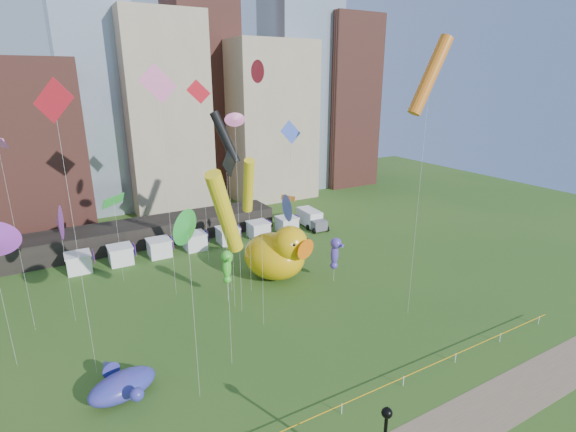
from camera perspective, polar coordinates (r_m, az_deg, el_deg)
ground at (r=34.62m, az=7.06°, el=-24.43°), size 160.00×160.00×0.00m
skyline at (r=83.26m, az=-17.86°, el=15.69°), size 101.00×23.00×68.00m
pavilion at (r=66.87m, az=-17.87°, el=-2.01°), size 38.00×6.00×3.20m
vendor_tents at (r=62.68m, az=-12.15°, el=-3.33°), size 33.24×2.80×2.40m
caution_tape at (r=34.17m, az=7.11°, el=-23.59°), size 50.00×0.06×0.90m
big_duck at (r=51.78m, az=-1.39°, el=-4.94°), size 9.00×10.06×7.04m
small_duck at (r=57.10m, az=-1.51°, el=-4.60°), size 3.28×4.32×3.27m
seahorse_green at (r=46.56m, az=-8.03°, el=-6.32°), size 1.28×1.61×5.91m
seahorse_purple at (r=51.04m, az=6.22°, el=-4.58°), size 1.63×1.86×5.52m
whale_inflatable at (r=37.35m, az=-21.07°, el=-19.97°), size 5.69×6.64×2.28m
box_truck at (r=70.46m, az=3.04°, el=-0.32°), size 2.90×6.55×2.73m
kite_0 at (r=33.99m, az=-28.38°, el=12.52°), size 2.49×1.85×23.25m
kite_1 at (r=40.29m, az=-6.99°, el=12.20°), size 1.26×0.40×20.21m
kite_2 at (r=41.83m, az=-7.76°, el=6.42°), size 2.09×1.84×16.73m
kite_3 at (r=29.64m, az=-13.12°, el=-1.47°), size 1.80×1.90×14.84m
kite_4 at (r=33.08m, az=-8.29°, el=0.35°), size 4.03×3.68×17.01m
kite_5 at (r=50.68m, az=0.06°, el=1.10°), size 1.16×3.07×10.23m
kite_6 at (r=41.50m, az=18.22°, el=17.15°), size 4.12×1.52×26.81m
kite_7 at (r=45.46m, az=-27.92°, el=-0.77°), size 0.73×3.12×11.92m
kite_8 at (r=53.57m, az=-11.68°, el=15.20°), size 2.66×0.91×23.05m
kite_10 at (r=45.40m, az=-8.27°, el=10.16°), size 2.80×2.98×20.06m
kite_11 at (r=52.55m, az=-21.98°, el=1.86°), size 2.83×2.82×10.55m
kite_12 at (r=45.95m, az=-5.25°, el=3.95°), size 2.17×3.92×15.51m
kite_13 at (r=48.53m, az=0.33°, el=10.56°), size 2.64×0.18×18.82m
kite_14 at (r=52.92m, az=0.02°, el=2.30°), size 1.17×1.91×9.50m
kite_16 at (r=37.44m, az=-3.88°, el=18.32°), size 0.32×1.85×24.60m
kite_17 at (r=45.40m, az=-16.72°, el=15.96°), size 3.73×0.20×24.52m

